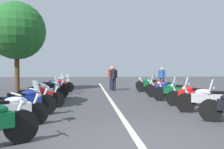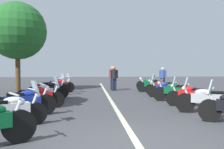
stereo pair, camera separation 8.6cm
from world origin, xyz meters
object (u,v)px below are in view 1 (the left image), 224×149
(bystander_0, at_px, (114,77))
(motorcycle_left_row_4, at_px, (40,93))
(motorcycle_left_row_1, at_px, (9,110))
(motorcycle_left_row_5, at_px, (49,90))
(motorcycle_right_row_4, at_px, (176,91))
(motorcycle_right_row_2, at_px, (208,99))
(motorcycle_right_row_8, at_px, (149,84))
(bystander_2, at_px, (112,76))
(motorcycle_right_row_7, at_px, (152,85))
(bystander_1, at_px, (162,76))
(motorcycle_left_row_3, at_px, (37,97))
(roadside_tree_2, at_px, (17,31))
(motorcycle_right_row_3, at_px, (192,95))
(motorcycle_left_row_6, at_px, (51,87))
(motorcycle_left_row_8, at_px, (57,84))
(motorcycle_right_row_5, at_px, (166,89))
(traffic_cone_0, at_px, (21,94))
(motorcycle_left_row_7, at_px, (58,85))
(motorcycle_left_row_2, at_px, (24,102))
(motorcycle_right_row_6, at_px, (163,87))

(bystander_0, bearing_deg, motorcycle_left_row_4, 134.06)
(motorcycle_left_row_1, height_order, motorcycle_left_row_5, motorcycle_left_row_1)
(motorcycle_left_row_5, distance_m, motorcycle_right_row_4, 6.09)
(motorcycle_left_row_1, distance_m, motorcycle_right_row_2, 6.21)
(motorcycle_right_row_8, distance_m, bystander_2, 2.64)
(motorcycle_left_row_1, xyz_separation_m, motorcycle_right_row_7, (8.99, -6.00, 0.00))
(motorcycle_right_row_4, relative_size, bystander_2, 1.21)
(motorcycle_right_row_8, relative_size, bystander_1, 1.09)
(motorcycle_right_row_4, xyz_separation_m, motorcycle_right_row_8, (5.82, -0.16, -0.01))
(motorcycle_left_row_3, xyz_separation_m, roadside_tree_2, (7.62, 2.88, 3.56))
(motorcycle_left_row_4, relative_size, motorcycle_right_row_3, 0.93)
(motorcycle_left_row_4, distance_m, motorcycle_left_row_6, 2.96)
(motorcycle_left_row_6, relative_size, motorcycle_right_row_3, 0.95)
(motorcycle_left_row_8, height_order, motorcycle_right_row_5, motorcycle_right_row_5)
(motorcycle_left_row_8, height_order, motorcycle_right_row_7, motorcycle_left_row_8)
(motorcycle_left_row_4, bearing_deg, motorcycle_right_row_8, 9.57)
(motorcycle_left_row_4, distance_m, motorcycle_right_row_3, 6.34)
(motorcycle_right_row_8, distance_m, traffic_cone_0, 8.76)
(motorcycle_left_row_3, height_order, motorcycle_left_row_7, motorcycle_left_row_7)
(motorcycle_left_row_2, relative_size, motorcycle_left_row_5, 1.05)
(motorcycle_right_row_5, xyz_separation_m, motorcycle_right_row_7, (2.93, -0.01, -0.00))
(motorcycle_left_row_1, bearing_deg, motorcycle_right_row_4, 7.79)
(motorcycle_right_row_3, distance_m, motorcycle_right_row_5, 3.02)
(motorcycle_left_row_4, height_order, motorcycle_right_row_7, motorcycle_right_row_7)
(motorcycle_right_row_7, bearing_deg, motorcycle_left_row_8, 7.26)
(motorcycle_left_row_5, height_order, motorcycle_right_row_3, motorcycle_right_row_3)
(motorcycle_right_row_4, height_order, bystander_1, bystander_1)
(motorcycle_left_row_3, distance_m, bystander_1, 11.42)
(motorcycle_left_row_1, bearing_deg, motorcycle_left_row_5, 60.09)
(motorcycle_left_row_1, xyz_separation_m, motorcycle_right_row_2, (1.56, -6.01, 0.02))
(motorcycle_right_row_4, bearing_deg, traffic_cone_0, 14.35)
(motorcycle_left_row_2, xyz_separation_m, roadside_tree_2, (9.10, 2.78, 3.55))
(motorcycle_right_row_8, relative_size, bystander_2, 1.04)
(motorcycle_right_row_3, bearing_deg, motorcycle_right_row_7, -67.03)
(bystander_0, bearing_deg, motorcycle_left_row_5, 127.45)
(motorcycle_right_row_8, bearing_deg, roadside_tree_2, 32.43)
(motorcycle_right_row_3, bearing_deg, roadside_tree_2, -18.17)
(motorcycle_left_row_3, distance_m, bystander_0, 8.11)
(motorcycle_left_row_4, bearing_deg, motorcycle_right_row_7, 2.61)
(motorcycle_left_row_3, distance_m, traffic_cone_0, 2.97)
(motorcycle_right_row_3, distance_m, motorcycle_right_row_7, 5.94)
(motorcycle_right_row_5, height_order, motorcycle_right_row_6, motorcycle_right_row_5)
(motorcycle_right_row_5, bearing_deg, motorcycle_left_row_7, 0.46)
(motorcycle_right_row_7, xyz_separation_m, motorcycle_right_row_8, (1.40, -0.14, 0.00))
(motorcycle_left_row_2, bearing_deg, motorcycle_left_row_6, 66.10)
(motorcycle_left_row_8, relative_size, motorcycle_right_row_5, 1.04)
(bystander_2, bearing_deg, roadside_tree_2, -72.33)
(motorcycle_left_row_5, xyz_separation_m, motorcycle_right_row_3, (-2.84, -6.04, -0.00))
(motorcycle_left_row_8, bearing_deg, roadside_tree_2, 154.65)
(motorcycle_left_row_1, xyz_separation_m, motorcycle_left_row_5, (5.88, -0.04, 0.01))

